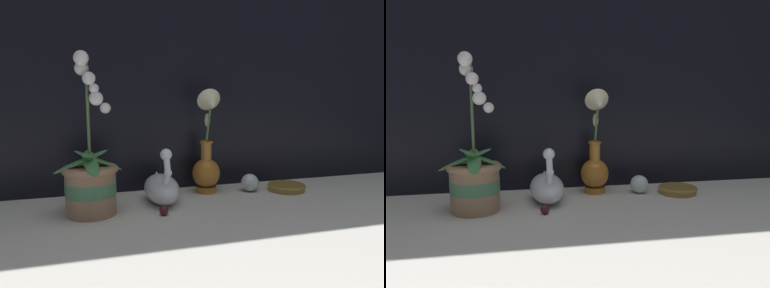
# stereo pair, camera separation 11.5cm
# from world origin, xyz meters

# --- Properties ---
(ground_plane) EXTENTS (2.80, 2.80, 0.00)m
(ground_plane) POSITION_xyz_m (0.00, 0.00, 0.00)
(ground_plane) COLOR beige
(window_backdrop) EXTENTS (2.80, 0.03, 1.20)m
(window_backdrop) POSITION_xyz_m (0.00, 0.30, 0.60)
(window_backdrop) COLOR black
(window_backdrop) RESTS_ON ground_plane
(orchid_potted_plant) EXTENTS (0.19, 0.21, 0.44)m
(orchid_potted_plant) POSITION_xyz_m (-0.33, 0.08, 0.10)
(orchid_potted_plant) COLOR #9E7556
(orchid_potted_plant) RESTS_ON ground_plane
(swan_figurine) EXTENTS (0.10, 0.21, 0.18)m
(swan_figurine) POSITION_xyz_m (-0.12, 0.14, 0.05)
(swan_figurine) COLOR white
(swan_figurine) RESTS_ON ground_plane
(blue_vase) EXTENTS (0.09, 0.13, 0.34)m
(blue_vase) POSITION_xyz_m (0.05, 0.20, 0.12)
(blue_vase) COLOR #B26B23
(blue_vase) RESTS_ON ground_plane
(glass_sphere) EXTENTS (0.06, 0.06, 0.06)m
(glass_sphere) POSITION_xyz_m (0.19, 0.18, 0.03)
(glass_sphere) COLOR silver
(glass_sphere) RESTS_ON ground_plane
(amber_dish) EXTENTS (0.13, 0.13, 0.02)m
(amber_dish) POSITION_xyz_m (0.32, 0.15, 0.01)
(amber_dish) COLOR olive
(amber_dish) RESTS_ON ground_plane
(glass_bauble) EXTENTS (0.03, 0.03, 0.03)m
(glass_bauble) POSITION_xyz_m (-0.14, 0.02, 0.01)
(glass_bauble) COLOR #4C191E
(glass_bauble) RESTS_ON ground_plane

